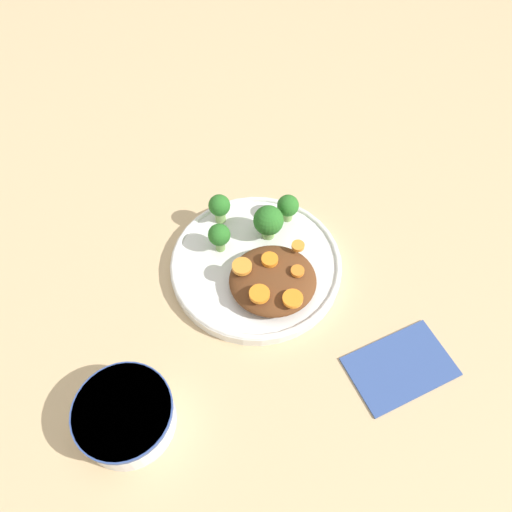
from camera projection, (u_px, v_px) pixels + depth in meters
The scene contains 15 objects.
ground_plane at pixel (256, 268), 0.73m from camera, with size 4.00×4.00×0.00m, color tan.
plate at pixel (256, 264), 0.72m from camera, with size 0.25×0.25×0.02m.
dip_bowl at pixel (125, 415), 0.58m from camera, with size 0.12×0.12×0.05m.
stew_mound at pixel (273, 280), 0.68m from camera, with size 0.12×0.11×0.03m, color #5B3319.
broccoli_floret_0 at pixel (268, 221), 0.71m from camera, with size 0.04×0.04×0.06m.
broccoli_floret_1 at pixel (219, 236), 0.70m from camera, with size 0.03×0.03×0.05m.
broccoli_floret_2 at pixel (219, 207), 0.73m from camera, with size 0.03×0.03×0.05m.
broccoli_floret_3 at pixel (288, 207), 0.74m from camera, with size 0.03×0.03×0.05m.
carrot_slice_0 at pixel (270, 260), 0.67m from camera, with size 0.02×0.02×0.01m, color orange.
carrot_slice_1 at pixel (261, 294), 0.64m from camera, with size 0.03×0.03×0.01m, color orange.
carrot_slice_2 at pixel (242, 266), 0.67m from camera, with size 0.03×0.03×0.01m, color orange.
carrot_slice_3 at pixel (293, 299), 0.64m from camera, with size 0.03×0.03×0.01m, color orange.
carrot_slice_4 at pixel (298, 248), 0.69m from camera, with size 0.02×0.02×0.01m, color orange.
carrot_slice_5 at pixel (298, 271), 0.66m from camera, with size 0.02×0.02×0.01m, color orange.
napkin at pixel (401, 366), 0.64m from camera, with size 0.15×0.13×0.01m.
Camera 1 is at (-0.02, -0.40, 0.61)m, focal length 35.00 mm.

